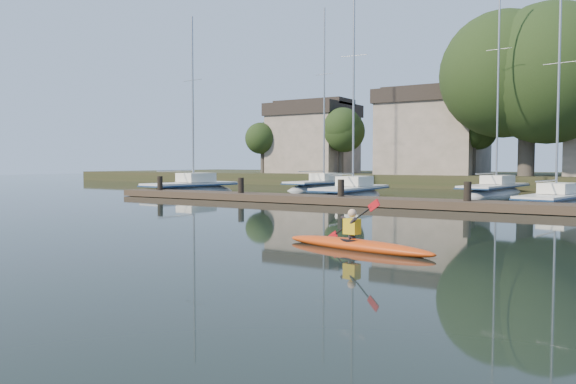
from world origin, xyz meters
The scene contains 9 objects.
ground centered at (0.00, 0.00, 0.00)m, with size 160.00×160.00×0.00m, color black.
kayak centered at (3.62, 1.51, 0.16)m, with size 4.10×1.31×1.30m.
dock centered at (0.00, 14.00, 0.20)m, with size 34.00×2.00×1.80m.
sailboat_0 centered at (-16.18, 18.05, -0.21)m, with size 3.15×8.45×13.09m.
sailboat_1 centered at (-4.92, 19.21, -0.19)m, with size 2.50×8.72×14.12m.
sailboat_3 centered at (5.90, 18.17, -0.17)m, with size 3.19×7.31×11.43m.
sailboat_5 centered at (-11.31, 27.44, -0.19)m, with size 2.94×9.23×15.02m.
sailboat_6 centered at (1.37, 27.28, -0.18)m, with size 3.20×10.13×15.83m.
shore centered at (1.61, 40.29, 3.23)m, with size 90.00×25.25×12.75m.
Camera 1 is at (9.11, -10.27, 2.01)m, focal length 35.00 mm.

